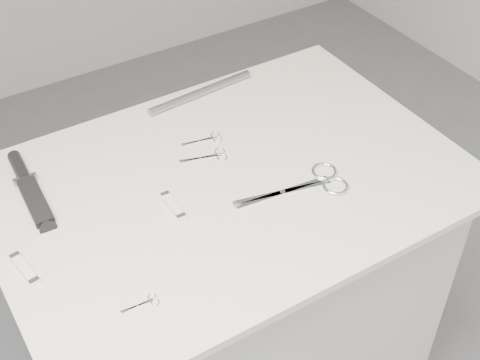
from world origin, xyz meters
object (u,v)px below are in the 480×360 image
embroidery_scissors_a (211,156)px  tiny_scissors (145,303)px  plinth (230,315)px  sheathed_knife (28,185)px  large_shears (313,183)px  embroidery_scissors_b (208,139)px  pocket_knife_a (25,269)px  metal_rail (201,92)px  pocket_knife_b (173,206)px

embroidery_scissors_a → tiny_scissors: same height
plinth → tiny_scissors: size_ratio=13.07×
plinth → sheathed_knife: sheathed_knife is taller
tiny_scissors → large_shears: bearing=16.2°
plinth → embroidery_scissors_b: embroidery_scissors_b is taller
plinth → embroidery_scissors_a: (0.01, 0.08, 0.47)m
embroidery_scissors_b → sheathed_knife: 0.41m
plinth → tiny_scissors: 0.59m
embroidery_scissors_b → sheathed_knife: size_ratio=0.39×
sheathed_knife → large_shears: bearing=-118.0°
large_shears → embroidery_scissors_b: (-0.11, 0.25, -0.00)m
embroidery_scissors_a → pocket_knife_a: pocket_knife_a is taller
plinth → metal_rail: 0.58m
large_shears → pocket_knife_a: pocket_knife_a is taller
pocket_knife_a → embroidery_scissors_b: bearing=-79.0°
metal_rail → embroidery_scissors_b: bearing=-114.0°
tiny_scissors → pocket_knife_b: bearing=54.5°
large_shears → pocket_knife_b: size_ratio=2.94×
plinth → embroidery_scissors_b: size_ratio=9.40×
pocket_knife_b → tiny_scissors: bearing=142.9°
large_shears → pocket_knife_a: bearing=-178.5°
embroidery_scissors_b → tiny_scissors: same height
sheathed_knife → pocket_knife_b: sheathed_knife is taller
sheathed_knife → metal_rail: (0.47, 0.11, 0.00)m
plinth → pocket_knife_a: 0.66m
embroidery_scissors_b → tiny_scissors: size_ratio=1.39×
plinth → metal_rail: bearing=71.3°
plinth → pocket_knife_a: size_ratio=9.84×
tiny_scissors → sheathed_knife: size_ratio=0.28×
embroidery_scissors_b → pocket_knife_b: (-0.17, -0.16, 0.00)m
large_shears → metal_rail: size_ratio=0.86×
embroidery_scissors_a → tiny_scissors: bearing=-119.9°
embroidery_scissors_b → metal_rail: bearing=76.6°
embroidery_scissors_a → pocket_knife_a: 0.47m
embroidery_scissors_a → pocket_knife_b: 0.18m
tiny_scissors → pocket_knife_a: (-0.16, 0.18, 0.00)m
embroidery_scissors_b → tiny_scissors: (-0.33, -0.35, -0.00)m
sheathed_knife → metal_rail: sheathed_knife is taller
tiny_scissors → pocket_knife_a: 0.24m
embroidery_scissors_a → pocket_knife_a: bearing=-150.6°
embroidery_scissors_a → metal_rail: metal_rail is taller
sheathed_knife → pocket_knife_a: 0.23m
embroidery_scissors_b → metal_rail: 0.18m
pocket_knife_b → embroidery_scissors_a: bearing=-53.5°
pocket_knife_b → large_shears: bearing=-105.9°
pocket_knife_b → metal_rail: 0.40m
embroidery_scissors_a → sheathed_knife: bearing=179.8°
metal_rail → pocket_knife_b: bearing=-127.1°
metal_rail → embroidery_scissors_a: bearing=-113.6°
pocket_knife_a → metal_rail: metal_rail is taller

